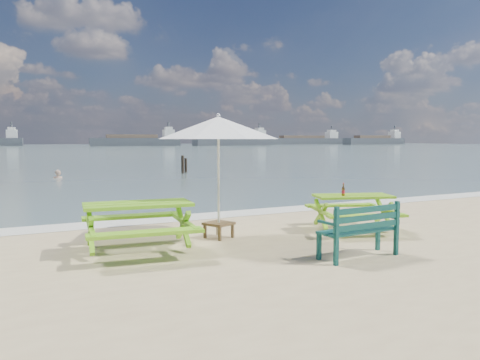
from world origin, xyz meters
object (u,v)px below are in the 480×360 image
park_bench (358,241)px  patio_umbrella (218,128)px  beer_bottle (343,192)px  picnic_table_left (138,229)px  picnic_table_right (353,214)px  side_table (219,230)px  swimmer (58,186)px

park_bench → patio_umbrella: bearing=120.7°
patio_umbrella → beer_bottle: bearing=-14.0°
picnic_table_left → picnic_table_right: 4.36m
picnic_table_right → side_table: size_ratio=3.45×
side_table → patio_umbrella: size_ratio=0.20×
swimmer → side_table: bearing=-85.2°
picnic_table_left → park_bench: 3.55m
beer_bottle → swimmer: bearing=102.9°
picnic_table_left → park_bench: (3.01, -1.89, -0.14)m
picnic_table_right → picnic_table_left: bearing=177.8°
beer_bottle → picnic_table_right: bearing=4.8°
side_table → beer_bottle: 2.61m
picnic_table_right → beer_bottle: bearing=-175.2°
picnic_table_right → side_table: bearing=167.9°
park_bench → beer_bottle: (1.07, 1.70, 0.56)m
picnic_table_right → swimmer: size_ratio=1.34×
picnic_table_left → beer_bottle: bearing=-2.6°
picnic_table_right → patio_umbrella: bearing=167.9°
park_bench → beer_bottle: size_ratio=5.40×
picnic_table_right → side_table: picnic_table_right is taller
side_table → beer_bottle: (2.45, -0.61, 0.66)m
picnic_table_left → swimmer: size_ratio=1.33×
picnic_table_left → picnic_table_right: picnic_table_left is taller
patio_umbrella → beer_bottle: 2.81m
swimmer → beer_bottle: bearing=-77.1°
swimmer → picnic_table_right: bearing=-76.2°
side_table → beer_bottle: size_ratio=2.38×
picnic_table_left → patio_umbrella: patio_umbrella is taller
swimmer → picnic_table_left: bearing=-91.1°
park_bench → swimmer: size_ratio=0.88×
picnic_table_right → patio_umbrella: size_ratio=0.69×
picnic_table_right → beer_bottle: 0.54m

